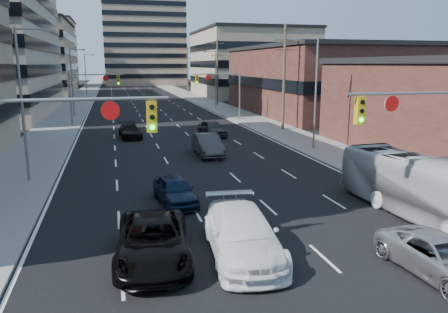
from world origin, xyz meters
The scene contains 28 objects.
road_surface centered at (0.00, 130.00, 0.01)m, with size 18.00×300.00×0.02m, color black.
sidewalk_left centered at (-11.50, 130.00, 0.07)m, with size 5.00×300.00×0.15m, color slate.
sidewalk_right centered at (11.50, 130.00, 0.07)m, with size 5.00×300.00×0.15m, color slate.
office_left_far centered at (-24.00, 100.00, 8.00)m, with size 20.00×30.00×16.00m, color gray.
storefront_right_mid centered at (24.00, 50.00, 4.50)m, with size 20.00×30.00×9.00m, color #472119.
office_right_far centered at (25.00, 88.00, 7.00)m, with size 22.00×28.00×14.00m, color gray.
bg_block_left centered at (-28.00, 140.00, 10.00)m, with size 24.00×24.00×20.00m, color #ADA089.
bg_block_right centered at (32.00, 130.00, 6.00)m, with size 22.00×22.00×12.00m, color gray.
signal_near_left centered at (-7.45, 8.00, 4.33)m, with size 6.59×0.33×6.00m.
signal_near_right centered at (7.45, 8.00, 4.33)m, with size 6.59×0.33×6.00m.
signal_far_left centered at (-7.68, 45.00, 4.30)m, with size 6.09×0.33×6.00m.
signal_far_right centered at (7.68, 45.00, 4.30)m, with size 6.09×0.33×6.00m.
utility_pole_block centered at (12.20, 36.00, 5.78)m, with size 2.20×0.28×11.00m.
utility_pole_midblock centered at (12.20, 66.00, 5.78)m, with size 2.20×0.28×11.00m.
utility_pole_distant centered at (12.20, 96.00, 5.78)m, with size 2.20×0.28×11.00m.
streetlight_left_near centered at (-10.34, 20.00, 5.05)m, with size 2.03×0.22×9.00m.
streetlight_left_mid centered at (-10.34, 55.00, 5.05)m, with size 2.03×0.22×9.00m.
streetlight_left_far centered at (-10.34, 90.00, 5.05)m, with size 2.03×0.22×9.00m.
streetlight_right_near centered at (10.34, 25.00, 5.05)m, with size 2.03×0.22×9.00m.
streetlight_right_far centered at (10.34, 60.00, 5.05)m, with size 2.03×0.22×9.00m.
black_pickup centered at (-4.26, 7.34, 0.77)m, with size 2.57×5.57×1.55m, color black.
white_van centered at (-1.03, 7.00, 0.86)m, with size 2.41×5.93×1.72m, color white.
silver_suv centered at (4.96, 3.83, 0.67)m, with size 2.22×4.81×1.34m, color #ADADB2.
transit_bus centered at (8.15, 8.63, 1.43)m, with size 2.40×10.27×2.86m, color beige.
sedan_blue centered at (-2.58, 13.73, 0.71)m, with size 1.67×4.16×1.42m, color black.
sedan_grey_center centered at (1.60, 25.16, 0.82)m, with size 1.74×5.00×1.65m, color #343436.
sedan_black_far centered at (-3.90, 34.93, 0.67)m, with size 1.87×4.60×1.33m, color black.
sedan_grey_right centered at (3.96, 33.96, 0.79)m, with size 1.87×4.64×1.58m, color #2E2D30.
Camera 1 is at (-5.43, -7.44, 6.95)m, focal length 35.00 mm.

